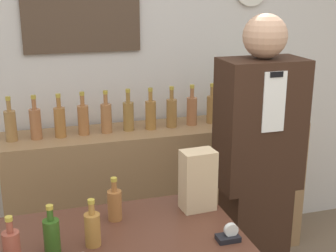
{
  "coord_description": "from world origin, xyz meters",
  "views": [
    {
      "loc": [
        -0.66,
        -1.15,
        1.88
      ],
      "look_at": [
        0.03,
        1.13,
        1.16
      ],
      "focal_mm": 50.0,
      "sensor_mm": 36.0,
      "label": 1
    }
  ],
  "objects": [
    {
      "name": "potted_plant",
      "position": [
        0.89,
        1.76,
        1.13
      ],
      "size": [
        0.25,
        0.25,
        0.31
      ],
      "color": "#9E998E",
      "rests_on": "back_shelf"
    },
    {
      "name": "shelf_bottle_0",
      "position": [
        -0.79,
        1.73,
        1.06
      ],
      "size": [
        0.07,
        0.07,
        0.28
      ],
      "color": "olive",
      "rests_on": "back_shelf"
    },
    {
      "name": "counter_bottle_1",
      "position": [
        -0.77,
        0.42,
        0.98
      ],
      "size": [
        0.06,
        0.06,
        0.19
      ],
      "color": "brown",
      "rests_on": "display_counter"
    },
    {
      "name": "paper_bag",
      "position": [
        0.02,
        0.65,
        1.05
      ],
      "size": [
        0.16,
        0.11,
        0.28
      ],
      "color": "tan",
      "rests_on": "display_counter"
    },
    {
      "name": "back_wall",
      "position": [
        -0.0,
        2.0,
        1.35
      ],
      "size": [
        5.2,
        0.09,
        2.7
      ],
      "color": "silver",
      "rests_on": "ground_plane"
    },
    {
      "name": "back_shelf",
      "position": [
        0.15,
        1.74,
        0.48
      ],
      "size": [
        2.05,
        0.41,
        0.96
      ],
      "color": "#9E754C",
      "rests_on": "ground_plane"
    },
    {
      "name": "shelf_bottle_2",
      "position": [
        -0.5,
        1.72,
        1.06
      ],
      "size": [
        0.07,
        0.07,
        0.28
      ],
      "color": "#A16732",
      "rests_on": "back_shelf"
    },
    {
      "name": "shelf_bottle_3",
      "position": [
        -0.35,
        1.74,
        1.06
      ],
      "size": [
        0.07,
        0.07,
        0.28
      ],
      "color": "#A56638",
      "rests_on": "back_shelf"
    },
    {
      "name": "shelf_bottle_1",
      "position": [
        -0.64,
        1.73,
        1.06
      ],
      "size": [
        0.07,
        0.07,
        0.28
      ],
      "color": "#A3633C",
      "rests_on": "back_shelf"
    },
    {
      "name": "tape_dispenser",
      "position": [
        0.05,
        0.35,
        0.93
      ],
      "size": [
        0.09,
        0.06,
        0.07
      ],
      "color": "black",
      "rests_on": "display_counter"
    },
    {
      "name": "shelf_bottle_4",
      "position": [
        -0.21,
        1.73,
        1.06
      ],
      "size": [
        0.07,
        0.07,
        0.28
      ],
      "color": "#A4693E",
      "rests_on": "back_shelf"
    },
    {
      "name": "counter_bottle_3",
      "position": [
        -0.47,
        0.47,
        0.98
      ],
      "size": [
        0.06,
        0.06,
        0.19
      ],
      "color": "#A87234",
      "rests_on": "display_counter"
    },
    {
      "name": "shelf_bottle_9",
      "position": [
        0.53,
        1.74,
        1.06
      ],
      "size": [
        0.07,
        0.07,
        0.28
      ],
      "color": "olive",
      "rests_on": "back_shelf"
    },
    {
      "name": "shelf_bottle_10",
      "position": [
        0.67,
        1.73,
        1.06
      ],
      "size": [
        0.07,
        0.07,
        0.28
      ],
      "color": "#966338",
      "rests_on": "back_shelf"
    },
    {
      "name": "shelf_bottle_7",
      "position": [
        0.23,
        1.73,
        1.06
      ],
      "size": [
        0.07,
        0.07,
        0.28
      ],
      "color": "olive",
      "rests_on": "back_shelf"
    },
    {
      "name": "shelf_bottle_8",
      "position": [
        0.38,
        1.74,
        1.06
      ],
      "size": [
        0.07,
        0.07,
        0.28
      ],
      "color": "#A4643D",
      "rests_on": "back_shelf"
    },
    {
      "name": "shelf_bottle_5",
      "position": [
        -0.06,
        1.74,
        1.06
      ],
      "size": [
        0.07,
        0.07,
        0.28
      ],
      "color": "olive",
      "rests_on": "back_shelf"
    },
    {
      "name": "shelf_bottle_6",
      "position": [
        0.09,
        1.73,
        1.06
      ],
      "size": [
        0.07,
        0.07,
        0.28
      ],
      "color": "#A06C32",
      "rests_on": "back_shelf"
    },
    {
      "name": "counter_bottle_4",
      "position": [
        -0.35,
        0.65,
        0.98
      ],
      "size": [
        0.06,
        0.06,
        0.19
      ],
      "color": "#9D6131",
      "rests_on": "display_counter"
    },
    {
      "name": "counter_bottle_2",
      "position": [
        -0.63,
        0.47,
        0.98
      ],
      "size": [
        0.06,
        0.06,
        0.19
      ],
      "color": "#2F541A",
      "rests_on": "display_counter"
    },
    {
      "name": "shopkeeper",
      "position": [
        0.5,
        1.0,
        0.87
      ],
      "size": [
        0.44,
        0.28,
        1.74
      ],
      "color": "#331E14",
      "rests_on": "ground_plane"
    }
  ]
}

